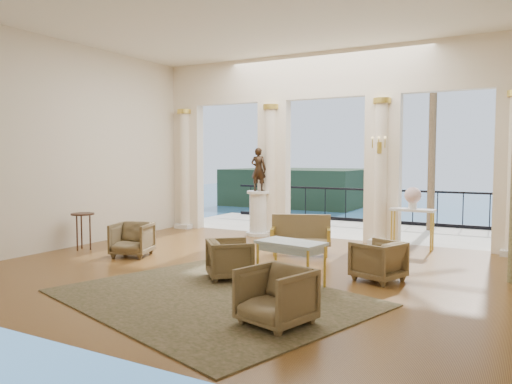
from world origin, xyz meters
The scene contains 21 objects.
floor centered at (0.00, 0.00, 0.00)m, with size 9.00×9.00×0.00m, color #4D2913.
room_walls centered at (0.00, -1.12, 2.88)m, with size 9.00×9.00×9.00m.
arcade centered at (0.00, 3.82, 2.58)m, with size 9.00×0.56×4.50m.
terrace centered at (0.00, 5.80, -0.05)m, with size 10.00×3.60×0.10m, color #A8A18E.
balustrade centered at (0.00, 7.40, 0.41)m, with size 9.00×0.06×1.03m.
palm_tree centered at (2.00, 6.60, 4.09)m, with size 2.00×2.00×4.50m.
headland centered at (-30.00, 70.00, -3.00)m, with size 22.00×18.00×6.00m, color black.
sea centered at (0.00, 60.00, -6.00)m, with size 160.00×160.00×0.00m, color #1E5485.
wall_sconce centered at (1.40, 3.51, 2.23)m, with size 0.30×0.11×0.33m.
rug centered at (0.48, -1.80, 0.01)m, with size 4.16×3.23×0.02m, color #2E351B.
armchair_a centered at (-2.61, -0.06, 0.37)m, with size 0.72×0.68×0.75m, color #40341D.
armchair_b centered at (1.80, -2.37, 0.38)m, with size 0.74×0.70×0.76m, color #40341D.
armchair_c centered at (2.27, 0.35, 0.36)m, with size 0.70×0.65×0.72m, color #40341D.
armchair_d centered at (0.11, -0.70, 0.36)m, with size 0.69×0.65×0.71m, color #40341D.
settee centered at (0.28, 1.76, 0.40)m, with size 1.32×0.93×0.81m.
game_table centered at (1.19, -0.67, 0.63)m, with size 1.11×0.73×0.70m.
pedestal centered at (-1.66, 3.50, 0.55)m, with size 0.62×0.62×1.14m.
statue centered at (-1.66, 3.50, 1.68)m, with size 0.40×0.26×1.09m, color black.
console_table centered at (2.16, 3.43, 0.73)m, with size 0.94×0.40×0.88m.
urn centered at (2.16, 3.43, 1.15)m, with size 0.35×0.35×0.47m.
side_table centered at (-4.00, -0.07, 0.68)m, with size 0.49×0.49×0.79m.
Camera 1 is at (4.40, -7.54, 1.99)m, focal length 35.00 mm.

